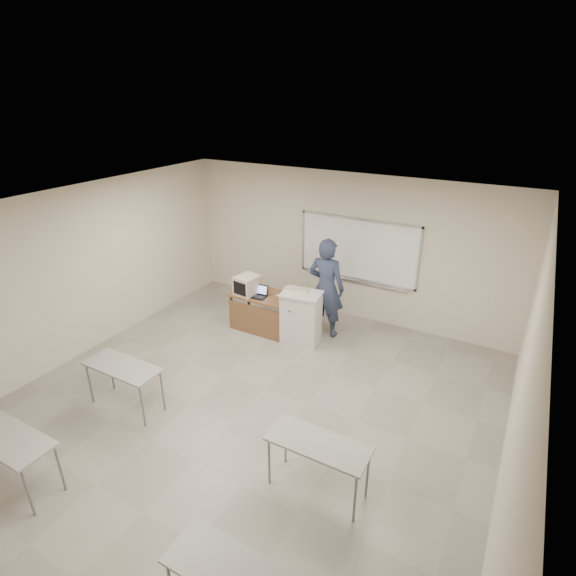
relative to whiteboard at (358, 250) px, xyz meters
The scene contains 10 objects.
floor 4.25m from the whiteboard, 94.32° to the right, with size 7.00×8.00×0.01m, color gray.
whiteboard is the anchor object (origin of this frame).
student_desks 5.39m from the whiteboard, 93.23° to the right, with size 4.40×2.20×0.73m.
instructor_desk 2.18m from the whiteboard, 131.35° to the right, with size 1.45×0.72×0.75m.
podium 1.83m from the whiteboard, 108.81° to the right, with size 0.72×0.53×1.02m.
crt_monitor 2.31m from the whiteboard, 138.37° to the right, with size 0.41×0.45×0.38m.
laptop 2.16m from the whiteboard, 133.15° to the right, with size 0.29×0.27×0.21m.
mouse 1.86m from the whiteboard, 129.91° to the right, with size 0.09×0.06×0.03m, color #9CA0A4.
keyboard 1.60m from the whiteboard, 115.09° to the right, with size 0.47×0.16×0.03m, color #C1AE9B.
presenter 1.11m from the whiteboard, 103.56° to the right, with size 0.72×0.47×1.96m, color black.
Camera 1 is at (3.24, -4.14, 4.46)m, focal length 28.00 mm.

